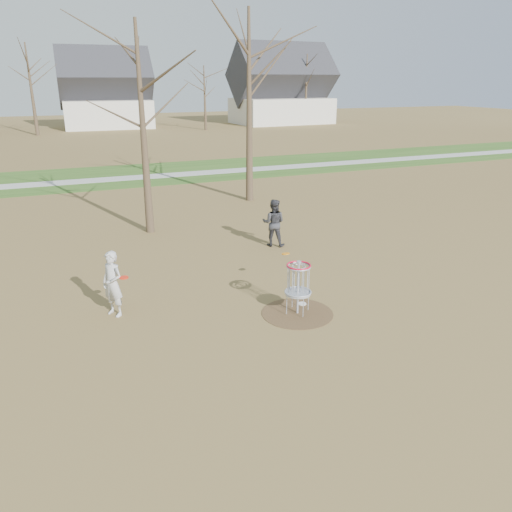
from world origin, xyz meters
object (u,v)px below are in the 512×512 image
at_px(player_standing, 113,284).
at_px(player_throwing, 274,223).
at_px(disc_grounded, 302,304).
at_px(disc_golf_basket, 298,280).

distance_m(player_standing, player_throwing, 6.85).
height_order(player_throwing, disc_grounded, player_throwing).
bearing_deg(disc_grounded, player_throwing, 74.45).
relative_size(player_throwing, disc_golf_basket, 1.23).
bearing_deg(player_standing, disc_grounded, 39.63).
xyz_separation_m(player_throwing, disc_grounded, (-1.32, -4.74, -0.81)).
bearing_deg(disc_grounded, player_standing, 164.75).
height_order(player_standing, disc_golf_basket, player_standing).
bearing_deg(player_throwing, disc_grounded, 106.60).
distance_m(disc_grounded, disc_golf_basket, 1.05).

